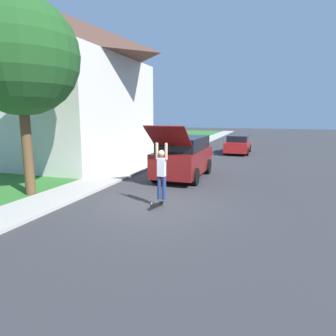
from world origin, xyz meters
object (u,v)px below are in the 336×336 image
object	(u,v)px
suv_parked	(184,156)
skateboard	(156,205)
lawn_tree_near	(20,56)
car_down_street	(238,145)
skateboarder	(162,171)

from	to	relation	value
suv_parked	skateboard	size ratio (longest dim) A/B	6.68
lawn_tree_near	car_down_street	distance (m)	17.16
skateboarder	suv_parked	bearing A→B (deg)	97.39
lawn_tree_near	suv_parked	world-z (taller)	lawn_tree_near
suv_parked	skateboarder	bearing A→B (deg)	-82.61
suv_parked	car_down_street	world-z (taller)	suv_parked
skateboard	car_down_street	bearing A→B (deg)	86.21
car_down_street	skateboarder	distance (m)	15.13
car_down_street	skateboarder	size ratio (longest dim) A/B	2.14
skateboarder	lawn_tree_near	bearing A→B (deg)	-175.79
skateboarder	skateboard	distance (m)	1.16
suv_parked	skateboard	world-z (taller)	suv_parked
suv_parked	skateboarder	world-z (taller)	suv_parked
lawn_tree_near	suv_parked	bearing A→B (deg)	48.65
skateboarder	skateboard	size ratio (longest dim) A/B	2.47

